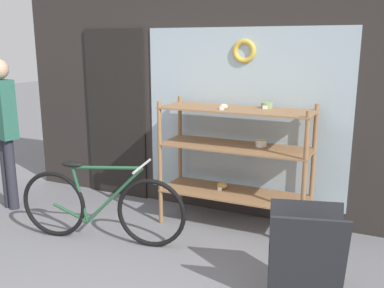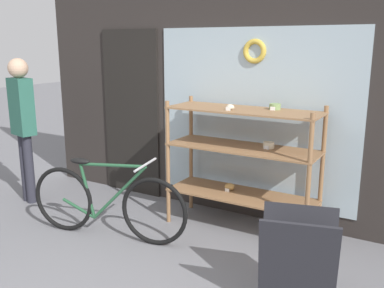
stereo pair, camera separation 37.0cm
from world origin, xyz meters
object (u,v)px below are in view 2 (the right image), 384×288
(display_case, at_px, (243,154))
(bicycle, at_px, (106,203))
(sandwich_board, at_px, (298,264))
(pedestrian, at_px, (23,118))

(display_case, distance_m, bicycle, 1.47)
(sandwich_board, relative_size, pedestrian, 0.44)
(sandwich_board, bearing_deg, bicycle, 157.65)
(bicycle, distance_m, sandwich_board, 2.05)
(display_case, height_order, pedestrian, pedestrian)
(bicycle, height_order, sandwich_board, bicycle)
(display_case, bearing_deg, sandwich_board, -50.45)
(display_case, xyz_separation_m, bicycle, (-1.09, -0.88, -0.45))
(bicycle, bearing_deg, sandwich_board, -18.81)
(sandwich_board, bearing_deg, display_case, 114.60)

